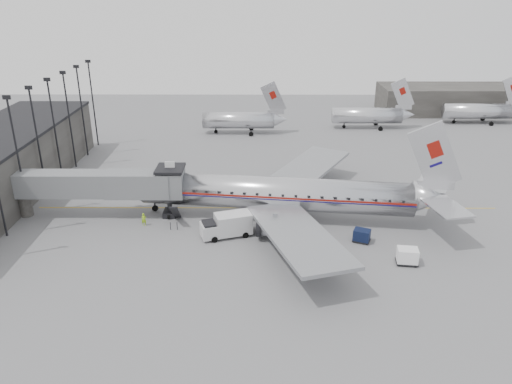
# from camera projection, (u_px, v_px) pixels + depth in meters

# --- Properties ---
(ground) EXTENTS (160.00, 160.00, 0.00)m
(ground) POSITION_uv_depth(u_px,v_px,m) (243.00, 228.00, 59.99)
(ground) COLOR slate
(ground) RESTS_ON ground
(hangar) EXTENTS (30.00, 12.00, 6.00)m
(hangar) POSITION_uv_depth(u_px,v_px,m) (446.00, 99.00, 114.12)
(hangar) COLOR #32302E
(hangar) RESTS_ON ground
(apron_line) EXTENTS (60.00, 0.15, 0.01)m
(apron_line) POSITION_uv_depth(u_px,v_px,m) (267.00, 208.00, 65.52)
(apron_line) COLOR gold
(apron_line) RESTS_ON ground
(jet_bridge) EXTENTS (21.00, 6.20, 7.10)m
(jet_bridge) POSITION_uv_depth(u_px,v_px,m) (109.00, 185.00, 61.85)
(jet_bridge) COLOR slate
(jet_bridge) RESTS_ON ground
(floodlight_masts) EXTENTS (0.90, 42.25, 15.25)m
(floodlight_masts) POSITION_uv_depth(u_px,v_px,m) (46.00, 132.00, 68.91)
(floodlight_masts) COLOR black
(floodlight_masts) RESTS_ON ground
(distant_aircraft_near) EXTENTS (16.39, 3.20, 10.26)m
(distant_aircraft_near) POSITION_uv_depth(u_px,v_px,m) (240.00, 120.00, 97.76)
(distant_aircraft_near) COLOR silver
(distant_aircraft_near) RESTS_ON ground
(distant_aircraft_mid) EXTENTS (16.39, 3.20, 10.26)m
(distant_aircraft_mid) POSITION_uv_depth(u_px,v_px,m) (368.00, 115.00, 101.36)
(distant_aircraft_mid) COLOR silver
(distant_aircraft_mid) RESTS_ON ground
(distant_aircraft_far) EXTENTS (16.39, 3.20, 10.26)m
(distant_aircraft_far) POSITION_uv_depth(u_px,v_px,m) (478.00, 110.00, 104.97)
(distant_aircraft_far) COLOR silver
(distant_aircraft_far) RESTS_ON ground
(airliner) EXTENTS (41.67, 38.40, 13.21)m
(airliner) POSITION_uv_depth(u_px,v_px,m) (282.00, 194.00, 61.38)
(airliner) COLOR silver
(airliner) RESTS_ON ground
(service_van) EXTENTS (6.24, 3.94, 2.75)m
(service_van) POSITION_uv_depth(u_px,v_px,m) (227.00, 225.00, 57.58)
(service_van) COLOR silver
(service_van) RESTS_ON ground
(baggage_cart_navy) EXTENTS (2.30, 2.06, 1.49)m
(baggage_cart_navy) POSITION_uv_depth(u_px,v_px,m) (362.00, 235.00, 56.60)
(baggage_cart_navy) COLOR black
(baggage_cart_navy) RESTS_ON ground
(baggage_cart_white) EXTENTS (2.40, 1.94, 1.73)m
(baggage_cart_white) POSITION_uv_depth(u_px,v_px,m) (407.00, 256.00, 52.06)
(baggage_cart_white) COLOR white
(baggage_cart_white) RESTS_ON ground
(ramp_worker) EXTENTS (0.62, 0.45, 1.59)m
(ramp_worker) POSITION_uv_depth(u_px,v_px,m) (144.00, 219.00, 60.44)
(ramp_worker) COLOR #96CD18
(ramp_worker) RESTS_ON ground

